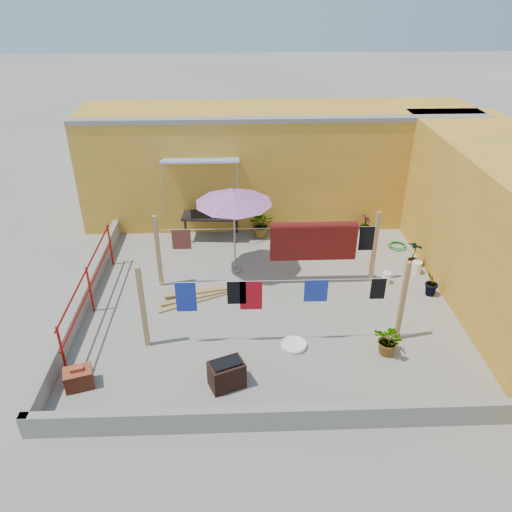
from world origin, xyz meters
The scene contains 20 objects.
ground centered at (0.00, 0.00, 0.00)m, with size 80.00×80.00×0.00m, color #9E998E.
wall_back centered at (0.50, 4.69, 1.61)m, with size 11.00×3.27×3.21m.
parapet_front centered at (0.00, -3.58, 0.22)m, with size 8.30×0.16×0.44m, color gray.
parapet_left centered at (-4.08, 0.00, 0.22)m, with size 0.16×7.30×0.44m, color gray.
red_railing centered at (-3.85, -0.20, 0.72)m, with size 0.05×4.20×1.10m.
clothesline_rig centered at (0.85, 0.56, 1.06)m, with size 5.09×2.35×1.80m.
patio_umbrella centered at (-0.75, 1.39, 1.95)m, with size 1.96×1.96×2.18m.
outdoor_table centered at (-1.40, 3.20, 0.65)m, with size 1.59×0.88×0.72m.
brick_stack centered at (-3.54, -2.50, 0.18)m, with size 0.58×0.49×0.43m.
lumber_pile centered at (-1.46, 0.23, 0.06)m, with size 2.09×1.01×0.13m.
brazier centered at (-0.91, -2.58, 0.27)m, with size 0.72×0.61×0.55m.
white_basin centered at (0.41, -1.58, 0.05)m, with size 0.52×0.52×0.09m.
water_jug_a centered at (2.84, 0.67, 0.14)m, with size 0.21×0.21×0.32m.
water_jug_b centered at (3.70, 1.08, 0.16)m, with size 0.23×0.23×0.37m.
green_hose centered at (3.63, 2.44, 0.03)m, with size 0.51×0.51×0.08m.
plant_back_a centered at (-0.01, 3.20, 0.39)m, with size 0.70×0.60×0.77m, color #1A5C1C.
plant_back_b centered at (2.90, 3.20, 0.30)m, with size 0.34×0.34×0.60m, color #1A5C1C.
plant_right_a centered at (3.70, 1.39, 0.38)m, with size 0.40×0.27×0.75m, color #1A5C1C.
plant_right_b centered at (3.70, 0.11, 0.34)m, with size 0.37×0.30×0.67m, color #1A5C1C.
plant_right_c centered at (2.21, -1.84, 0.32)m, with size 0.58×0.50×0.64m, color #1A5C1C.
Camera 1 is at (-0.63, -9.24, 6.47)m, focal length 35.00 mm.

